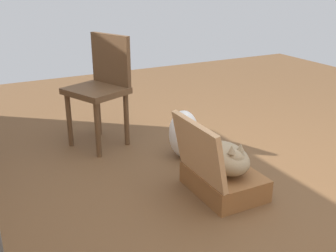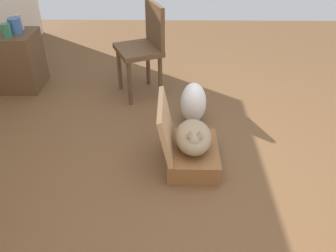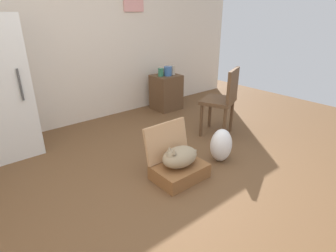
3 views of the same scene
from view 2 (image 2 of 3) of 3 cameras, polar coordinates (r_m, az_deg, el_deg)
The scene contains 10 objects.
ground_plane at distance 2.79m, azimuth 4.75°, elevation -7.11°, with size 7.68×7.68×0.00m, color brown.
suitcase_base at distance 2.80m, azimuth 4.00°, elevation -4.71°, with size 0.53×0.40×0.15m, color brown.
suitcase_lid at distance 2.64m, azimuth -0.35°, elevation 0.02°, with size 0.53×0.40×0.04m, color tan.
cat at distance 2.69m, azimuth 4.14°, elevation -1.81°, with size 0.48×0.28×0.24m.
plastic_bag_white at distance 3.25m, azimuth 4.14°, elevation 3.76°, with size 0.27×0.24×0.39m, color white.
side_table at distance 4.16m, azimuth -22.99°, elevation 9.72°, with size 0.46×0.42×0.61m, color brown.
vase_tall at distance 3.94m, azimuth -24.77°, elevation 13.90°, with size 0.10×0.10×0.13m, color #2D7051.
vase_short at distance 4.11m, azimuth -22.99°, elevation 15.26°, with size 0.07×0.07×0.16m, color #B7AD99.
vase_round at distance 4.01m, azimuth -23.56°, elevation 14.70°, with size 0.13×0.13×0.16m, color #38609E.
chair at distance 3.63m, azimuth -3.87°, elevation 12.94°, with size 0.58×0.56×0.94m.
Camera 2 is at (-2.10, 0.20, 1.82)m, focal length 37.57 mm.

